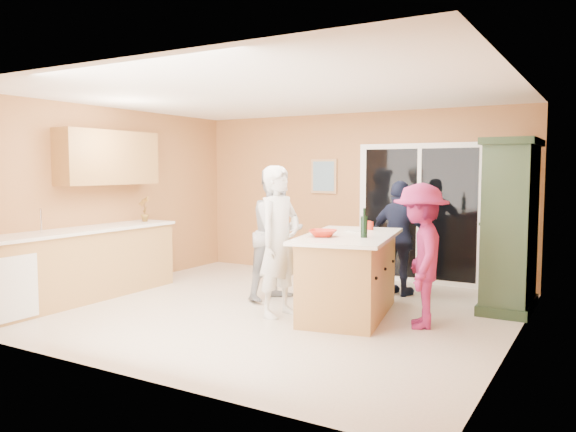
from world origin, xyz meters
The scene contains 22 objects.
floor centered at (0.00, 0.00, 0.00)m, with size 5.50×5.50×0.00m, color beige.
ceiling centered at (0.00, 0.00, 2.60)m, with size 5.50×5.00×0.10m, color white.
wall_back centered at (0.00, 2.50, 1.30)m, with size 5.50×0.10×2.60m, color tan.
wall_front centered at (0.00, -2.50, 1.30)m, with size 5.50×0.10×2.60m, color tan.
wall_left centered at (-2.75, 0.00, 1.30)m, with size 0.10×5.00×2.60m, color tan.
wall_right centered at (2.75, 0.00, 1.30)m, with size 0.10×5.00×2.60m, color tan.
left_cabinet_run centered at (-2.45, -1.05, 0.46)m, with size 0.65×3.05×1.24m.
upper_cabinets centered at (-2.58, -0.20, 1.88)m, with size 0.35×1.60×0.75m, color #B08044.
sliding_door centered at (1.05, 2.46, 1.05)m, with size 1.90×0.07×2.10m.
framed_picture centered at (-0.55, 2.48, 1.60)m, with size 0.46×0.04×0.56m.
kitchen_island centered at (0.90, 0.23, 0.45)m, with size 1.31×1.97×0.96m.
green_hutch centered at (2.49, 1.44, 1.01)m, with size 0.60×1.13×2.08m.
woman_white centered at (0.21, -0.21, 0.88)m, with size 0.64×0.42×1.76m, color silver.
woman_grey centered at (-0.23, 0.49, 0.88)m, with size 0.85×0.66×1.75m, color #A6A6A8.
woman_navy centered at (1.07, 1.55, 0.78)m, with size 0.92×0.38×1.56m, color #1B233C.
woman_magenta centered at (1.77, 0.16, 0.78)m, with size 1.01×0.58×1.57m, color maroon.
serving_bowl centered at (0.73, -0.12, 1.00)m, with size 0.32×0.32×0.08m, color red.
tulip_vase centered at (-2.45, 0.34, 1.13)m, with size 0.20×0.14×0.38m, color red.
tumbler_near centered at (0.87, 0.89, 1.01)m, with size 0.07×0.07×0.10m, color red.
tumbler_far centered at (0.93, 0.82, 1.01)m, with size 0.07×0.07×0.10m, color red.
wine_bottle centered at (1.17, 0.03, 1.08)m, with size 0.08×0.08×0.33m.
white_plate centered at (0.81, 0.61, 0.96)m, with size 0.23×0.23×0.02m, color silver.
Camera 1 is at (3.54, -5.75, 1.72)m, focal length 35.00 mm.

